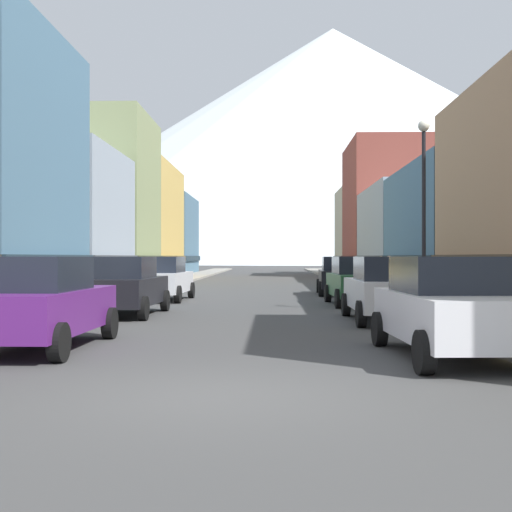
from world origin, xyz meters
TOP-DOWN VIEW (x-y plane):
  - ground_plane at (0.00, 0.00)m, footprint 400.00×400.00m
  - sidewalk_left at (-6.25, 35.00)m, footprint 2.50×100.00m
  - sidewalk_right at (6.25, 35.00)m, footprint 2.50×100.00m
  - storefront_left_2 at (-11.68, 26.47)m, footprint 8.65×9.49m
  - storefront_left_3 at (-11.57, 36.10)m, footprint 8.45×8.84m
  - storefront_left_4 at (-11.07, 46.92)m, footprint 7.43×12.69m
  - storefront_left_5 at (-11.56, 59.68)m, footprint 8.43×12.02m
  - storefront_right_2 at (10.86, 26.71)m, footprint 7.02×13.10m
  - storefront_right_3 at (11.77, 39.95)m, footprint 8.83×13.08m
  - storefront_right_4 at (12.43, 52.44)m, footprint 10.16×11.43m
  - storefront_right_5 at (12.05, 62.34)m, footprint 9.41×8.32m
  - car_left_0 at (-3.80, 4.21)m, footprint 2.13×4.43m
  - car_left_1 at (-3.80, 11.65)m, footprint 2.15×4.44m
  - car_left_2 at (-3.80, 18.59)m, footprint 2.20×4.46m
  - car_right_0 at (3.80, 3.34)m, footprint 2.24×4.48m
  - car_right_1 at (3.80, 9.97)m, footprint 2.09×4.41m
  - car_right_2 at (3.80, 16.32)m, footprint 2.19×4.46m
  - car_right_3 at (3.80, 23.03)m, footprint 2.21×4.46m
  - trash_bin_right at (6.35, 7.97)m, footprint 0.59×0.59m
  - potted_plant_0 at (7.00, 17.42)m, footprint 0.70×0.70m
  - pedestrian_0 at (6.25, 26.30)m, footprint 0.36×0.36m
  - pedestrian_1 at (6.25, 23.93)m, footprint 0.36×0.36m
  - streetlamp_right at (5.35, 12.40)m, footprint 0.36×0.36m
  - mountain_backdrop at (24.37, 260.00)m, footprint 277.96×277.96m

SIDE VIEW (x-z plane):
  - ground_plane at x=0.00m, z-range 0.00..0.00m
  - sidewalk_left at x=-6.25m, z-range 0.00..0.15m
  - sidewalk_right at x=6.25m, z-range 0.00..0.15m
  - trash_bin_right at x=6.35m, z-range 0.15..1.13m
  - potted_plant_0 at x=7.00m, z-range 0.22..1.22m
  - car_left_0 at x=-3.80m, z-range 0.01..1.79m
  - car_left_1 at x=-3.80m, z-range 0.01..1.79m
  - car_left_2 at x=-3.80m, z-range 0.01..1.79m
  - car_right_0 at x=3.80m, z-range 0.01..1.79m
  - car_right_1 at x=3.80m, z-range 0.01..1.79m
  - car_right_2 at x=3.80m, z-range 0.01..1.79m
  - car_right_3 at x=3.80m, z-range 0.01..1.79m
  - pedestrian_0 at x=6.25m, z-range 0.09..1.74m
  - pedestrian_1 at x=6.25m, z-range 0.09..1.76m
  - storefront_right_2 at x=10.86m, z-range -0.12..6.35m
  - storefront_right_3 at x=11.77m, z-range -0.13..6.61m
  - storefront_left_2 at x=-11.68m, z-range -0.14..7.25m
  - storefront_left_5 at x=-11.56m, z-range -0.14..7.71m
  - streetlamp_right at x=5.35m, z-range 1.06..6.92m
  - storefront_right_5 at x=12.05m, z-range -0.15..8.60m
  - storefront_left_4 at x=-11.07m, z-range -0.16..9.08m
  - storefront_left_3 at x=-11.57m, z-range -0.18..10.96m
  - storefront_right_4 at x=12.43m, z-range -0.18..11.78m
  - mountain_backdrop at x=24.37m, z-range 0.00..92.36m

